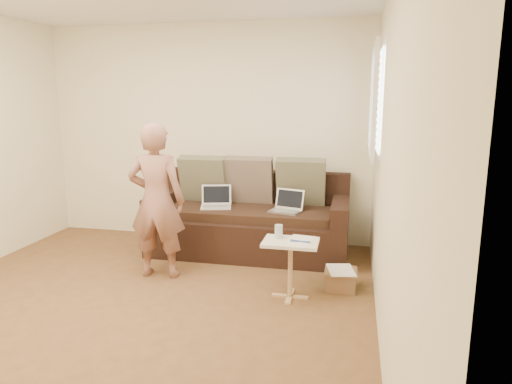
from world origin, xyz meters
TOP-DOWN VIEW (x-y plane):
  - floor at (0.00, 0.00)m, footprint 4.50×4.50m
  - wall_back at (0.00, 2.25)m, footprint 4.00×0.00m
  - wall_right at (2.00, 0.00)m, footprint 0.00×4.50m
  - window_blinds at (1.95, 1.50)m, footprint 0.12×0.88m
  - sofa at (0.64, 1.77)m, footprint 2.20×0.95m
  - pillow_left at (0.04, 1.97)m, footprint 0.55×0.29m
  - pillow_mid at (0.59, 2.00)m, footprint 0.55×0.27m
  - pillow_right at (1.19, 2.01)m, footprint 0.55×0.28m
  - laptop_silver at (1.07, 1.65)m, footprint 0.38×0.32m
  - laptop_white at (0.28, 1.69)m, footprint 0.39×0.32m
  - person at (-0.07, 0.89)m, footprint 0.58×0.42m
  - side_table at (1.27, 0.64)m, footprint 0.47×0.33m
  - drinking_glass at (1.15, 0.70)m, footprint 0.07×0.07m
  - scissors at (1.35, 0.62)m, footprint 0.20×0.15m
  - paper_on_table at (1.35, 0.67)m, footprint 0.25×0.33m
  - striped_box at (1.70, 0.93)m, footprint 0.29×0.29m

SIDE VIEW (x-z plane):
  - floor at x=0.00m, z-range 0.00..0.00m
  - striped_box at x=1.70m, z-range 0.00..0.18m
  - side_table at x=1.27m, z-range 0.00..0.52m
  - sofa at x=0.64m, z-range 0.00..0.85m
  - laptop_silver at x=1.07m, z-range 0.41..0.63m
  - laptop_white at x=0.28m, z-range 0.40..0.64m
  - paper_on_table at x=1.35m, z-range 0.52..0.53m
  - scissors at x=1.35m, z-range 0.52..0.54m
  - drinking_glass at x=1.15m, z-range 0.52..0.64m
  - person at x=-0.07m, z-range 0.00..1.52m
  - pillow_left at x=0.04m, z-range 0.51..1.07m
  - pillow_mid at x=0.59m, z-range 0.51..1.07m
  - pillow_right at x=1.19m, z-range 0.51..1.07m
  - wall_back at x=0.00m, z-range -0.70..3.30m
  - wall_right at x=2.00m, z-range -0.95..3.55m
  - window_blinds at x=1.95m, z-range 1.16..2.24m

